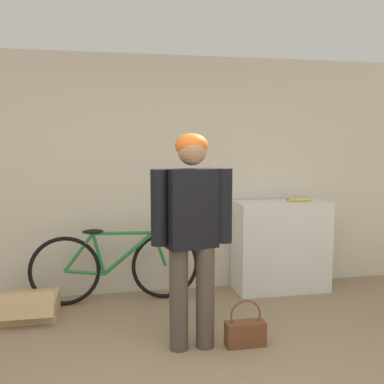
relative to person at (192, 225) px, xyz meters
name	(u,v)px	position (x,y,z in m)	size (l,w,h in m)	color
wall_back	(156,175)	(-0.11, 1.50, 0.28)	(8.00, 0.07, 2.60)	beige
side_shelf	(281,246)	(1.27, 1.22, -0.52)	(1.04, 0.46, 1.01)	white
person	(192,225)	(0.00, 0.00, 0.00)	(0.65, 0.27, 1.74)	#4C4238
bicycle	(116,266)	(-0.57, 1.19, -0.64)	(1.75, 0.46, 0.79)	black
banana	(300,200)	(1.46, 1.18, 0.01)	(0.31, 0.09, 0.04)	#EAD64C
handbag	(245,332)	(0.44, -0.05, -0.90)	(0.33, 0.13, 0.39)	brown
cardboard_box	(30,306)	(-1.40, 0.94, -0.92)	(0.52, 0.54, 0.29)	tan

